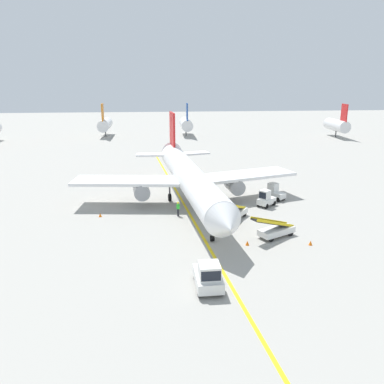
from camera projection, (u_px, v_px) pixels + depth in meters
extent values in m
plane|color=#9E9B93|center=(217.00, 241.00, 37.84)|extent=(300.00, 300.00, 0.00)
cube|color=yellow|center=(195.00, 223.00, 42.48)|extent=(8.39, 79.62, 0.01)
cylinder|color=white|center=(190.00, 178.00, 47.75)|extent=(6.32, 30.18, 3.30)
cone|color=white|center=(227.00, 225.00, 32.48)|extent=(3.46, 2.71, 3.23)
cone|color=white|center=(170.00, 151.00, 63.08)|extent=(3.40, 3.10, 3.14)
cube|color=white|center=(245.00, 175.00, 50.66)|extent=(13.72, 8.16, 0.36)
cylinder|color=gray|center=(234.00, 185.00, 49.70)|extent=(2.21, 3.38, 1.90)
cube|color=white|center=(127.00, 181.00, 47.88)|extent=(13.40, 5.78, 0.36)
cylinder|color=gray|center=(141.00, 190.00, 47.52)|extent=(2.21, 3.38, 1.90)
cube|color=red|center=(172.00, 130.00, 59.81)|extent=(0.68, 4.01, 5.20)
cube|color=white|center=(192.00, 153.00, 61.00)|extent=(5.57, 3.38, 0.24)
cube|color=white|center=(154.00, 155.00, 59.89)|extent=(5.28, 2.40, 0.24)
cylinder|color=#4C4C51|center=(212.00, 226.00, 37.44)|extent=(0.20, 0.20, 3.12)
cylinder|color=black|center=(212.00, 238.00, 37.80)|extent=(0.40, 0.59, 0.56)
cylinder|color=#4C4C51|center=(204.00, 187.00, 50.57)|extent=(0.20, 0.20, 3.12)
cylinder|color=black|center=(204.00, 195.00, 50.87)|extent=(0.45, 0.99, 0.96)
cylinder|color=#4C4C51|center=(170.00, 189.00, 49.75)|extent=(0.20, 0.20, 3.12)
cylinder|color=black|center=(170.00, 197.00, 50.05)|extent=(0.45, 0.99, 0.96)
cube|color=black|center=(220.00, 213.00, 34.27)|extent=(2.89, 1.28, 0.60)
cube|color=silver|center=(208.00, 278.00, 29.38)|extent=(1.96, 3.63, 0.80)
cube|color=silver|center=(209.00, 271.00, 28.51)|extent=(1.55, 1.65, 1.10)
cube|color=black|center=(211.00, 276.00, 27.78)|extent=(1.43, 0.10, 0.77)
cylinder|color=black|center=(222.00, 291.00, 28.37)|extent=(0.23, 0.60, 0.60)
cylinder|color=black|center=(199.00, 293.00, 28.20)|extent=(0.23, 0.60, 0.60)
cylinder|color=black|center=(216.00, 275.00, 30.78)|extent=(0.23, 0.60, 0.60)
cylinder|color=black|center=(195.00, 276.00, 30.61)|extent=(0.23, 0.60, 0.60)
cube|color=silver|center=(275.00, 195.00, 50.58)|extent=(2.50, 2.69, 0.70)
cube|color=silver|center=(273.00, 187.00, 50.62)|extent=(1.48, 1.49, 1.10)
cube|color=black|center=(270.00, 187.00, 50.99)|extent=(0.82, 0.66, 0.77)
cylinder|color=black|center=(267.00, 197.00, 50.91)|extent=(0.54, 0.61, 0.60)
cylinder|color=black|center=(272.00, 195.00, 51.63)|extent=(0.54, 0.61, 0.60)
cylinder|color=black|center=(278.00, 200.00, 49.73)|extent=(0.54, 0.61, 0.60)
cylinder|color=black|center=(283.00, 198.00, 50.45)|extent=(0.54, 0.61, 0.60)
cube|color=silver|center=(267.00, 201.00, 48.03)|extent=(2.66, 2.56, 0.70)
cube|color=silver|center=(265.00, 195.00, 47.48)|extent=(1.50, 1.49, 1.10)
cube|color=black|center=(263.00, 195.00, 47.12)|extent=(0.71, 0.78, 0.77)
cylinder|color=black|center=(266.00, 206.00, 47.17)|extent=(0.60, 0.56, 0.60)
cylinder|color=black|center=(259.00, 204.00, 47.90)|extent=(0.60, 0.56, 0.60)
cylinder|color=black|center=(274.00, 203.00, 48.35)|extent=(0.60, 0.56, 0.60)
cylinder|color=black|center=(266.00, 201.00, 49.07)|extent=(0.60, 0.56, 0.60)
cube|color=silver|center=(276.00, 231.00, 38.77)|extent=(4.06, 3.12, 0.60)
cylinder|color=black|center=(271.00, 239.00, 37.63)|extent=(0.63, 0.48, 0.60)
cylinder|color=black|center=(262.00, 235.00, 38.65)|extent=(0.63, 0.48, 0.60)
cylinder|color=black|center=(291.00, 233.00, 39.05)|extent=(0.63, 0.48, 0.60)
cylinder|color=black|center=(281.00, 229.00, 40.07)|extent=(0.63, 0.48, 0.60)
cube|color=black|center=(273.00, 223.00, 38.18)|extent=(4.82, 3.16, 1.76)
cube|color=yellow|center=(276.00, 223.00, 37.79)|extent=(4.46, 2.45, 1.84)
cube|color=yellow|center=(269.00, 220.00, 38.51)|extent=(4.46, 2.45, 1.84)
cube|color=silver|center=(234.00, 214.00, 43.70)|extent=(3.51, 3.92, 0.60)
cylinder|color=black|center=(234.00, 221.00, 42.38)|extent=(0.54, 0.61, 0.60)
cylinder|color=black|center=(224.00, 219.00, 43.03)|extent=(0.54, 0.61, 0.60)
cylinder|color=black|center=(245.00, 214.00, 44.54)|extent=(0.54, 0.61, 0.60)
cylinder|color=black|center=(234.00, 212.00, 45.19)|extent=(0.54, 0.61, 0.60)
cube|color=black|center=(232.00, 207.00, 42.95)|extent=(3.76, 4.50, 1.76)
cube|color=yellow|center=(236.00, 207.00, 42.68)|extent=(3.13, 4.02, 1.84)
cube|color=yellow|center=(228.00, 205.00, 43.14)|extent=(3.13, 4.02, 1.84)
cylinder|color=#26262D|center=(178.00, 212.00, 44.59)|extent=(0.24, 0.24, 0.85)
cube|color=green|center=(178.00, 207.00, 44.39)|extent=(0.36, 0.22, 0.56)
sphere|color=tan|center=(178.00, 203.00, 44.28)|extent=(0.20, 0.20, 0.20)
sphere|color=yellow|center=(178.00, 203.00, 44.26)|extent=(0.24, 0.24, 0.24)
cone|color=orange|center=(247.00, 243.00, 36.88)|extent=(0.36, 0.36, 0.44)
cone|color=orange|center=(100.00, 215.00, 44.41)|extent=(0.36, 0.36, 0.44)
cone|color=orange|center=(311.00, 243.00, 36.89)|extent=(0.36, 0.36, 0.44)
cylinder|color=silver|center=(105.00, 125.00, 104.80)|extent=(3.00, 10.00, 3.00)
cylinder|color=#3F3F3F|center=(106.00, 133.00, 105.44)|extent=(0.30, 0.30, 1.60)
cube|color=orange|center=(103.00, 112.00, 100.47)|extent=(0.24, 3.20, 4.40)
cylinder|color=silver|center=(186.00, 124.00, 106.04)|extent=(3.00, 10.00, 3.00)
cylinder|color=#3F3F3F|center=(186.00, 133.00, 106.68)|extent=(0.30, 0.30, 1.60)
cube|color=navy|center=(187.00, 112.00, 101.72)|extent=(0.24, 3.20, 4.40)
cylinder|color=silver|center=(337.00, 125.00, 103.32)|extent=(3.00, 10.00, 3.00)
cylinder|color=#3F3F3F|center=(336.00, 134.00, 103.97)|extent=(0.30, 0.30, 1.60)
cube|color=red|center=(344.00, 113.00, 99.00)|extent=(0.24, 3.20, 4.40)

